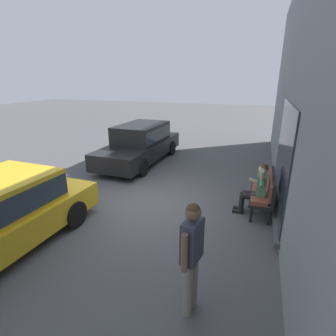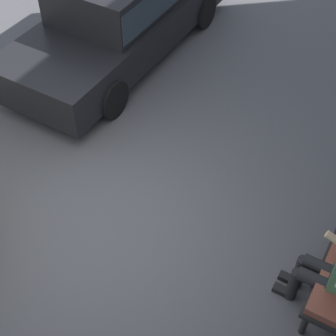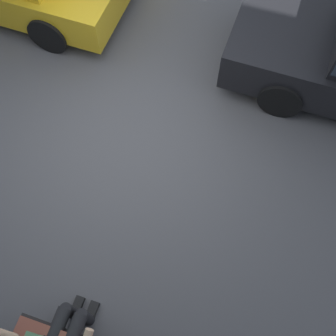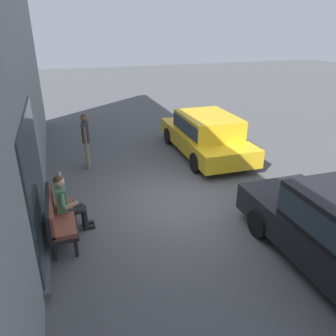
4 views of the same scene
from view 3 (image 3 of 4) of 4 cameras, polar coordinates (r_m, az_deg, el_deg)
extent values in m
plane|color=#4C4C4F|center=(5.84, -5.73, 4.12)|extent=(60.00, 60.00, 0.00)
cylinder|color=black|center=(5.07, -17.86, -19.63)|extent=(0.07, 0.07, 0.38)
cylinder|color=black|center=(4.68, -14.85, -20.34)|extent=(0.15, 0.42, 0.15)
cylinder|color=black|center=(4.93, -13.10, -18.42)|extent=(0.12, 0.12, 0.49)
cube|color=black|center=(5.14, -12.23, -17.93)|extent=(0.10, 0.24, 0.07)
cylinder|color=black|center=(4.64, -12.74, -21.20)|extent=(0.15, 0.42, 0.15)
cylinder|color=black|center=(4.89, -11.10, -19.20)|extent=(0.12, 0.12, 0.49)
cube|color=black|center=(5.10, -10.31, -18.67)|extent=(0.10, 0.24, 0.07)
cylinder|color=tan|center=(4.13, -21.10, -20.43)|extent=(0.16, 0.08, 0.25)
cylinder|color=black|center=(5.99, 15.02, 9.06)|extent=(0.61, 0.19, 0.61)
cylinder|color=black|center=(7.11, 17.98, 19.10)|extent=(0.61, 0.19, 0.61)
cylinder|color=black|center=(6.77, -15.82, 17.04)|extent=(0.61, 0.20, 0.61)
camera|label=1|loc=(7.57, -69.34, 9.64)|focal=28.00mm
camera|label=2|loc=(4.39, -83.61, 17.20)|focal=55.00mm
camera|label=4|loc=(5.38, 89.12, -20.50)|focal=35.00mm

